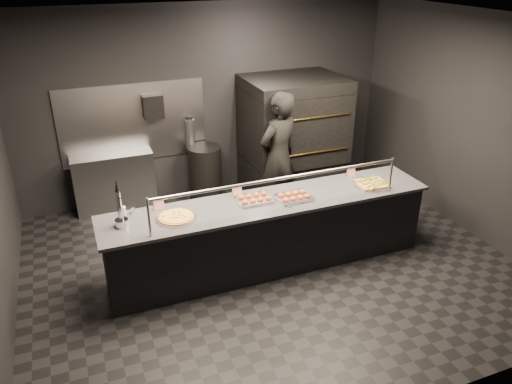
{
  "coord_description": "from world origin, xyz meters",
  "views": [
    {
      "loc": [
        -2.14,
        -4.95,
        3.64
      ],
      "look_at": [
        -0.1,
        0.2,
        0.97
      ],
      "focal_mm": 35.0,
      "sensor_mm": 36.0,
      "label": 1
    }
  ],
  "objects_px": {
    "service_counter": "(269,233)",
    "towel_dispenser": "(153,106)",
    "pizza_oven": "(292,136)",
    "slider_tray_b": "(294,197)",
    "square_pizza": "(372,184)",
    "worker": "(278,157)",
    "round_pizza": "(176,217)",
    "trash_bin": "(205,173)",
    "beer_tap": "(121,213)",
    "slider_tray_a": "(255,199)",
    "fire_extinguisher": "(190,133)",
    "prep_shelf": "(115,182)"
  },
  "relations": [
    {
      "from": "slider_tray_b",
      "to": "worker",
      "type": "distance_m",
      "value": 1.28
    },
    {
      "from": "pizza_oven",
      "to": "towel_dispenser",
      "type": "relative_size",
      "value": 5.46
    },
    {
      "from": "beer_tap",
      "to": "slider_tray_a",
      "type": "relative_size",
      "value": 1.2
    },
    {
      "from": "round_pizza",
      "to": "square_pizza",
      "type": "relative_size",
      "value": 0.98
    },
    {
      "from": "slider_tray_a",
      "to": "worker",
      "type": "bearing_deg",
      "value": 53.99
    },
    {
      "from": "service_counter",
      "to": "beer_tap",
      "type": "height_order",
      "value": "beer_tap"
    },
    {
      "from": "square_pizza",
      "to": "worker",
      "type": "relative_size",
      "value": 0.25
    },
    {
      "from": "fire_extinguisher",
      "to": "slider_tray_a",
      "type": "distance_m",
      "value": 2.34
    },
    {
      "from": "towel_dispenser",
      "to": "square_pizza",
      "type": "height_order",
      "value": "towel_dispenser"
    },
    {
      "from": "towel_dispenser",
      "to": "worker",
      "type": "height_order",
      "value": "worker"
    },
    {
      "from": "service_counter",
      "to": "trash_bin",
      "type": "relative_size",
      "value": 4.65
    },
    {
      "from": "trash_bin",
      "to": "slider_tray_a",
      "type": "bearing_deg",
      "value": -89.19
    },
    {
      "from": "prep_shelf",
      "to": "towel_dispenser",
      "type": "relative_size",
      "value": 3.43
    },
    {
      "from": "towel_dispenser",
      "to": "trash_bin",
      "type": "distance_m",
      "value": 1.33
    },
    {
      "from": "square_pizza",
      "to": "pizza_oven",
      "type": "bearing_deg",
      "value": 95.79
    },
    {
      "from": "beer_tap",
      "to": "trash_bin",
      "type": "bearing_deg",
      "value": 54.16
    },
    {
      "from": "prep_shelf",
      "to": "slider_tray_b",
      "type": "bearing_deg",
      "value": -51.34
    },
    {
      "from": "pizza_oven",
      "to": "trash_bin",
      "type": "bearing_deg",
      "value": 168.99
    },
    {
      "from": "service_counter",
      "to": "towel_dispenser",
      "type": "xyz_separation_m",
      "value": [
        -0.9,
        2.39,
        1.09
      ]
    },
    {
      "from": "service_counter",
      "to": "slider_tray_a",
      "type": "bearing_deg",
      "value": 157.15
    },
    {
      "from": "service_counter",
      "to": "fire_extinguisher",
      "type": "relative_size",
      "value": 8.12
    },
    {
      "from": "slider_tray_a",
      "to": "prep_shelf",
      "type": "bearing_deg",
      "value": 122.45
    },
    {
      "from": "pizza_oven",
      "to": "square_pizza",
      "type": "bearing_deg",
      "value": -84.21
    },
    {
      "from": "service_counter",
      "to": "beer_tap",
      "type": "relative_size",
      "value": 7.18
    },
    {
      "from": "slider_tray_b",
      "to": "fire_extinguisher",
      "type": "bearing_deg",
      "value": 104.8
    },
    {
      "from": "service_counter",
      "to": "prep_shelf",
      "type": "relative_size",
      "value": 3.42
    },
    {
      "from": "fire_extinguisher",
      "to": "round_pizza",
      "type": "bearing_deg",
      "value": -108.47
    },
    {
      "from": "fire_extinguisher",
      "to": "prep_shelf",
      "type": "bearing_deg",
      "value": -176.34
    },
    {
      "from": "round_pizza",
      "to": "prep_shelf",
      "type": "bearing_deg",
      "value": 100.66
    },
    {
      "from": "square_pizza",
      "to": "prep_shelf",
      "type": "bearing_deg",
      "value": 141.41
    },
    {
      "from": "prep_shelf",
      "to": "round_pizza",
      "type": "height_order",
      "value": "round_pizza"
    },
    {
      "from": "round_pizza",
      "to": "slider_tray_b",
      "type": "distance_m",
      "value": 1.46
    },
    {
      "from": "pizza_oven",
      "to": "slider_tray_b",
      "type": "height_order",
      "value": "pizza_oven"
    },
    {
      "from": "service_counter",
      "to": "slider_tray_b",
      "type": "bearing_deg",
      "value": -9.84
    },
    {
      "from": "towel_dispenser",
      "to": "service_counter",
      "type": "bearing_deg",
      "value": -69.37
    },
    {
      "from": "round_pizza",
      "to": "worker",
      "type": "relative_size",
      "value": 0.24
    },
    {
      "from": "square_pizza",
      "to": "service_counter",
      "type": "bearing_deg",
      "value": 177.0
    },
    {
      "from": "slider_tray_b",
      "to": "worker",
      "type": "relative_size",
      "value": 0.25
    },
    {
      "from": "square_pizza",
      "to": "trash_bin",
      "type": "relative_size",
      "value": 0.54
    },
    {
      "from": "fire_extinguisher",
      "to": "round_pizza",
      "type": "height_order",
      "value": "fire_extinguisher"
    },
    {
      "from": "towel_dispenser",
      "to": "square_pizza",
      "type": "relative_size",
      "value": 0.73
    },
    {
      "from": "slider_tray_a",
      "to": "trash_bin",
      "type": "xyz_separation_m",
      "value": [
        -0.03,
        2.1,
        -0.51
      ]
    },
    {
      "from": "beer_tap",
      "to": "slider_tray_a",
      "type": "xyz_separation_m",
      "value": [
        1.58,
        0.05,
        -0.14
      ]
    },
    {
      "from": "worker",
      "to": "round_pizza",
      "type": "bearing_deg",
      "value": 12.5
    },
    {
      "from": "slider_tray_b",
      "to": "prep_shelf",
      "type": "bearing_deg",
      "value": 128.66
    },
    {
      "from": "pizza_oven",
      "to": "round_pizza",
      "type": "bearing_deg",
      "value": -140.83
    },
    {
      "from": "service_counter",
      "to": "trash_bin",
      "type": "xyz_separation_m",
      "value": [
        -0.2,
        2.17,
        -0.02
      ]
    },
    {
      "from": "beer_tap",
      "to": "square_pizza",
      "type": "bearing_deg",
      "value": -1.76
    },
    {
      "from": "pizza_oven",
      "to": "prep_shelf",
      "type": "distance_m",
      "value": 2.88
    },
    {
      "from": "service_counter",
      "to": "pizza_oven",
      "type": "bearing_deg",
      "value": 57.73
    }
  ]
}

